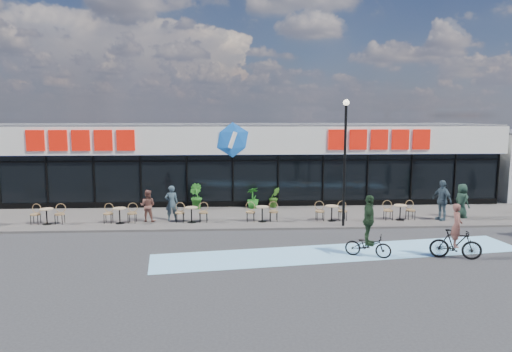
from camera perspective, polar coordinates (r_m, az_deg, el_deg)
The scene contains 20 objects.
ground at distance 18.56m, azimuth -2.82°, elevation -8.39°, with size 120.00×120.00×0.00m, color #28282B.
sidewalk at distance 22.90m, azimuth -2.87°, elevation -5.17°, with size 44.00×5.00×0.10m, color #4F4A46.
bike_lane at distance 17.59m, azimuth 10.53°, elevation -9.39°, with size 14.00×2.20×0.01m, color #7BBEE9.
building at distance 27.91m, azimuth -2.93°, elevation 1.88°, with size 30.60×6.57×4.75m.
lamp_post at distance 20.83m, azimuth 11.06°, elevation 2.89°, with size 0.28×0.28×5.71m.
bistro_set_1 at distance 23.31m, azimuth -24.62°, elevation -4.37°, with size 1.54×0.62×0.90m.
bistro_set_2 at distance 22.30m, azimuth -16.62°, elevation -4.50°, with size 1.54×0.62×0.90m.
bistro_set_3 at distance 21.76m, azimuth -8.04°, elevation -4.56°, with size 1.54×0.62×0.90m.
bistro_set_4 at distance 21.72m, azimuth 0.76°, elevation -4.50°, with size 1.54×0.62×0.90m.
bistro_set_5 at distance 22.19m, azimuth 9.40°, elevation -4.35°, with size 1.54×0.62×0.90m.
bistro_set_6 at distance 23.13m, azimuth 17.50°, elevation -4.11°, with size 1.54×0.62×0.90m.
potted_plant_left at distance 24.82m, azimuth -7.54°, elevation -2.52°, with size 0.75×0.60×1.36m, color #25671D.
potted_plant_mid at distance 25.04m, azimuth 2.31°, elevation -2.66°, with size 0.61×0.49×1.11m, color #37681D.
potted_plant_right at distance 24.76m, azimuth -0.38°, elevation -2.73°, with size 0.64×0.64×1.14m, color #20621C.
patron_left at distance 22.17m, azimuth -10.51°, elevation -3.34°, with size 0.62×0.41×1.70m, color #2D3D46.
patron_right at distance 22.24m, azimuth -13.38°, elevation -3.63°, with size 0.74×0.58×1.52m, color brown.
pedestrian_a at distance 23.65m, azimuth 22.20°, elevation -2.80°, with size 1.14×0.47×1.94m, color #30404B.
pedestrian_b at distance 24.62m, azimuth 24.33°, elevation -2.83°, with size 0.82×0.53×1.68m, color black.
cyclist_a at distance 17.90m, azimuth 23.71°, elevation -7.26°, with size 1.84×1.02×2.01m.
cyclist_c at distance 17.06m, azimuth 13.88°, elevation -6.84°, with size 1.74×1.16×2.28m.
Camera 1 is at (-0.03, -17.84, 5.10)m, focal length 32.00 mm.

